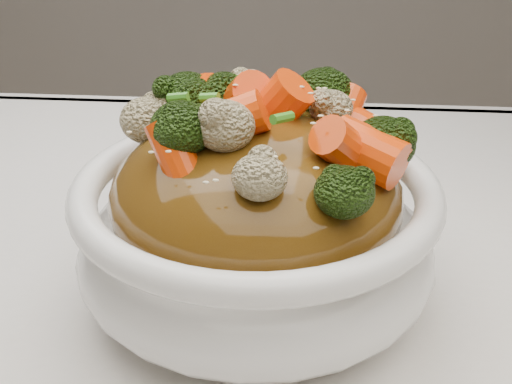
# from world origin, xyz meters

# --- Properties ---
(tablecloth) EXTENTS (1.20, 0.80, 0.04)m
(tablecloth) POSITION_xyz_m (0.00, 0.00, 0.73)
(tablecloth) COLOR white
(tablecloth) RESTS_ON dining_table
(bowl) EXTENTS (0.28, 0.28, 0.09)m
(bowl) POSITION_xyz_m (-0.03, 0.02, 0.80)
(bowl) COLOR white
(bowl) RESTS_ON tablecloth
(sauce_base) EXTENTS (0.22, 0.22, 0.10)m
(sauce_base) POSITION_xyz_m (-0.03, 0.02, 0.83)
(sauce_base) COLOR #53340E
(sauce_base) RESTS_ON bowl
(carrots) EXTENTS (0.22, 0.22, 0.05)m
(carrots) POSITION_xyz_m (-0.03, 0.02, 0.90)
(carrots) COLOR #F54508
(carrots) RESTS_ON sauce_base
(broccoli) EXTENTS (0.22, 0.22, 0.05)m
(broccoli) POSITION_xyz_m (-0.03, 0.02, 0.90)
(broccoli) COLOR black
(broccoli) RESTS_ON sauce_base
(cauliflower) EXTENTS (0.22, 0.22, 0.04)m
(cauliflower) POSITION_xyz_m (-0.03, 0.02, 0.89)
(cauliflower) COLOR tan
(cauliflower) RESTS_ON sauce_base
(scallions) EXTENTS (0.17, 0.17, 0.02)m
(scallions) POSITION_xyz_m (-0.03, 0.02, 0.90)
(scallions) COLOR #3A8C20
(scallions) RESTS_ON sauce_base
(sesame_seeds) EXTENTS (0.20, 0.20, 0.01)m
(sesame_seeds) POSITION_xyz_m (-0.03, 0.02, 0.90)
(sesame_seeds) COLOR beige
(sesame_seeds) RESTS_ON sauce_base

